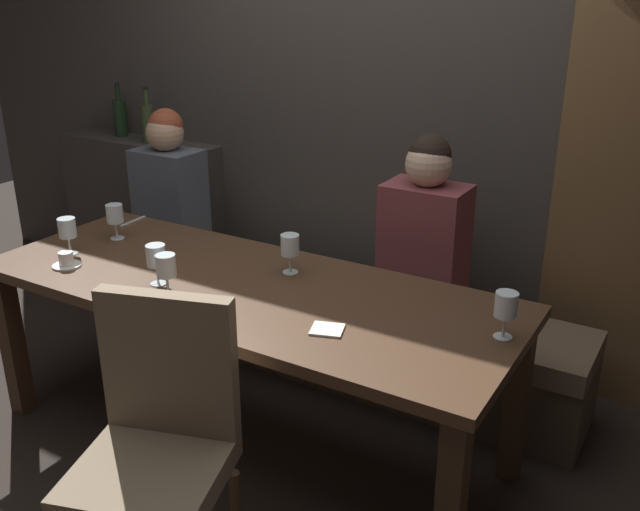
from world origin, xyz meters
The scene contains 19 objects.
ground centered at (0.00, 0.00, 0.00)m, with size 9.00×9.00×0.00m, color black.
back_wall_tiled centered at (0.00, 1.22, 1.50)m, with size 6.00×0.12×3.00m, color #423D38.
back_counter centered at (-1.55, 1.04, 0.47)m, with size 1.10×0.28×0.95m, color #38342F.
dining_table centered at (0.00, 0.00, 0.65)m, with size 2.20×0.84×0.74m.
banquette_bench centered at (0.00, 0.70, 0.23)m, with size 2.50×0.44×0.45m.
chair_near_side centered at (0.21, -0.72, 0.56)m, with size 0.55×0.55×0.98m.
diner_redhead centered at (-1.03, 0.72, 0.82)m, with size 0.36×0.24×0.78m.
diner_bearded centered at (0.47, 0.71, 0.83)m, with size 0.36×0.24×0.81m.
wine_bottle_dark_red centered at (-1.71, 1.06, 1.07)m, with size 0.08×0.08×0.33m.
wine_bottle_pale_label centered at (-1.43, 1.02, 1.07)m, with size 0.08×0.08×0.33m.
wine_glass_end_left centered at (-0.28, -0.17, 0.86)m, with size 0.08×0.08×0.16m.
wine_glass_end_right centered at (-0.18, -0.23, 0.86)m, with size 0.08×0.08×0.16m.
wine_glass_far_right centered at (0.10, 0.19, 0.86)m, with size 0.08×0.08×0.16m.
wine_glass_far_left centered at (-0.81, 0.12, 0.85)m, with size 0.08×0.08×0.16m.
wine_glass_center_back centered at (1.02, 0.09, 0.86)m, with size 0.08×0.08×0.16m.
wine_glass_center_front centered at (-0.84, -0.13, 0.86)m, with size 0.08×0.08×0.16m.
espresso_cup centered at (-0.74, -0.23, 0.77)m, with size 0.12×0.12×0.06m.
fork_on_table centered at (-0.92, 0.33, 0.74)m, with size 0.02×0.17×0.01m, color silver.
folded_napkin centered at (0.49, -0.17, 0.74)m, with size 0.11×0.10×0.01m, color silver.
Camera 1 is at (1.57, -2.03, 1.86)m, focal length 39.54 mm.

